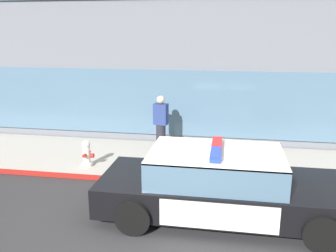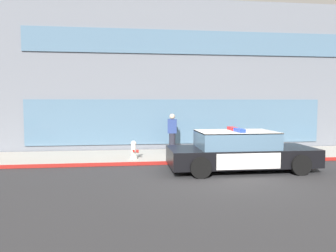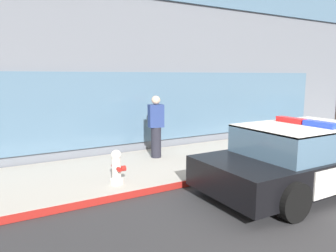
% 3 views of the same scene
% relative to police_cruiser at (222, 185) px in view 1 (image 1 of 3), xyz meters
% --- Properties ---
extents(ground, '(48.00, 48.00, 0.00)m').
position_rel_police_cruiser_xyz_m(ground, '(-1.01, -0.74, -0.68)').
color(ground, '#303033').
extents(sidewalk, '(48.00, 3.04, 0.15)m').
position_rel_police_cruiser_xyz_m(sidewalk, '(-1.01, 2.81, -0.61)').
color(sidewalk, '#B2ADA3').
rests_on(sidewalk, ground).
extents(curb_red_paint, '(28.80, 0.04, 0.14)m').
position_rel_police_cruiser_xyz_m(curb_red_paint, '(-1.01, 1.27, -0.61)').
color(curb_red_paint, maroon).
rests_on(curb_red_paint, ground).
extents(storefront_building, '(23.40, 9.50, 7.18)m').
position_rel_police_cruiser_xyz_m(storefront_building, '(1.37, 9.08, 2.91)').
color(storefront_building, slate).
rests_on(storefront_building, ground).
extents(police_cruiser, '(5.05, 2.17, 1.49)m').
position_rel_police_cruiser_xyz_m(police_cruiser, '(0.00, 0.00, 0.00)').
color(police_cruiser, black).
rests_on(police_cruiser, ground).
extents(fire_hydrant, '(0.34, 0.39, 0.73)m').
position_rel_police_cruiser_xyz_m(fire_hydrant, '(-3.63, 1.83, -0.18)').
color(fire_hydrant, silver).
rests_on(fire_hydrant, sidewalk).
extents(pedestrian_on_sidewalk, '(0.44, 0.33, 1.71)m').
position_rel_police_cruiser_xyz_m(pedestrian_on_sidewalk, '(-1.89, 3.35, 0.33)').
color(pedestrian_on_sidewalk, '#23232D').
rests_on(pedestrian_on_sidewalk, sidewalk).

